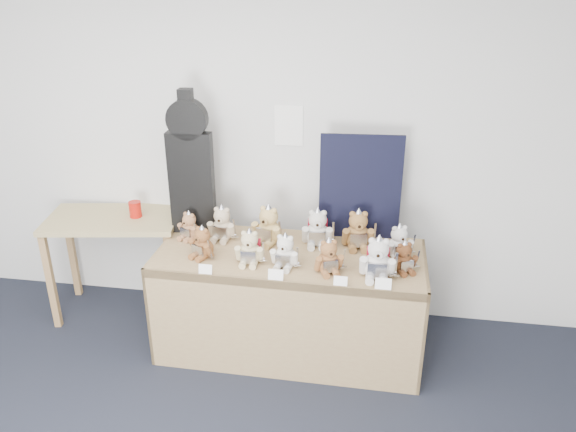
% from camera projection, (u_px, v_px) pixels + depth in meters
% --- Properties ---
extents(room_shell, '(6.00, 6.00, 6.00)m').
position_uv_depth(room_shell, '(289.00, 126.00, 4.10)').
color(room_shell, white).
rests_on(room_shell, floor).
extents(display_table, '(1.86, 0.79, 0.77)m').
position_uv_depth(display_table, '(288.00, 280.00, 3.87)').
color(display_table, olive).
rests_on(display_table, floor).
extents(side_table, '(1.07, 0.71, 0.83)m').
position_uv_depth(side_table, '(115.00, 232.00, 4.35)').
color(side_table, tan).
rests_on(side_table, floor).
extents(guitar_case, '(0.33, 0.11, 1.06)m').
position_uv_depth(guitar_case, '(190.00, 165.00, 4.00)').
color(guitar_case, black).
rests_on(guitar_case, display_table).
extents(navy_board, '(0.58, 0.06, 0.77)m').
position_uv_depth(navy_board, '(360.00, 188.00, 3.96)').
color(navy_board, black).
rests_on(navy_board, display_table).
extents(red_cup, '(0.09, 0.09, 0.12)m').
position_uv_depth(red_cup, '(135.00, 209.00, 4.28)').
color(red_cup, '#B4140C').
rests_on(red_cup, side_table).
extents(teddy_front_far_left, '(0.20, 0.20, 0.25)m').
position_uv_depth(teddy_front_far_left, '(202.00, 244.00, 3.79)').
color(teddy_front_far_left, brown).
rests_on(teddy_front_far_left, display_table).
extents(teddy_front_left, '(0.22, 0.18, 0.27)m').
position_uv_depth(teddy_front_left, '(250.00, 249.00, 3.71)').
color(teddy_front_left, '#C6B78C').
rests_on(teddy_front_left, display_table).
extents(teddy_front_centre, '(0.21, 0.18, 0.26)m').
position_uv_depth(teddy_front_centre, '(285.00, 253.00, 3.66)').
color(teddy_front_centre, silver).
rests_on(teddy_front_centre, display_table).
extents(teddy_front_right, '(0.22, 0.20, 0.26)m').
position_uv_depth(teddy_front_right, '(329.00, 258.00, 3.60)').
color(teddy_front_right, brown).
rests_on(teddy_front_right, display_table).
extents(teddy_front_far_right, '(0.25, 0.21, 0.31)m').
position_uv_depth(teddy_front_far_right, '(378.00, 260.00, 3.52)').
color(teddy_front_far_right, silver).
rests_on(teddy_front_far_right, display_table).
extents(teddy_front_end, '(0.19, 0.18, 0.23)m').
position_uv_depth(teddy_front_end, '(404.00, 258.00, 3.61)').
color(teddy_front_end, brown).
rests_on(teddy_front_end, display_table).
extents(teddy_back_left, '(0.23, 0.19, 0.28)m').
position_uv_depth(teddy_back_left, '(222.00, 225.00, 4.04)').
color(teddy_back_left, '#BFAA8B').
rests_on(teddy_back_left, display_table).
extents(teddy_back_centre_left, '(0.25, 0.24, 0.31)m').
position_uv_depth(teddy_back_centre_left, '(268.00, 227.00, 3.98)').
color(teddy_back_centre_left, tan).
rests_on(teddy_back_centre_left, display_table).
extents(teddy_back_centre_right, '(0.25, 0.21, 0.30)m').
position_uv_depth(teddy_back_centre_right, '(317.00, 229.00, 3.95)').
color(teddy_back_centre_right, beige).
rests_on(teddy_back_centre_right, display_table).
extents(teddy_back_right, '(0.26, 0.22, 0.31)m').
position_uv_depth(teddy_back_right, '(358.00, 231.00, 3.91)').
color(teddy_back_right, olive).
rests_on(teddy_back_right, display_table).
extents(teddy_back_end, '(0.22, 0.20, 0.26)m').
position_uv_depth(teddy_back_end, '(399.00, 243.00, 3.79)').
color(teddy_back_end, silver).
rests_on(teddy_back_end, display_table).
extents(teddy_back_far_left, '(0.18, 0.18, 0.23)m').
position_uv_depth(teddy_back_far_left, '(189.00, 227.00, 4.05)').
color(teddy_back_far_left, '#9E6D49').
rests_on(teddy_back_far_left, display_table).
extents(entry_card_a, '(0.09, 0.02, 0.06)m').
position_uv_depth(entry_card_a, '(205.00, 269.00, 3.60)').
color(entry_card_a, white).
rests_on(entry_card_a, display_table).
extents(entry_card_b, '(0.10, 0.02, 0.07)m').
position_uv_depth(entry_card_b, '(276.00, 275.00, 3.53)').
color(entry_card_b, white).
rests_on(entry_card_b, display_table).
extents(entry_card_c, '(0.09, 0.02, 0.06)m').
position_uv_depth(entry_card_c, '(340.00, 281.00, 3.47)').
color(entry_card_c, white).
rests_on(entry_card_c, display_table).
extents(entry_card_d, '(0.10, 0.02, 0.07)m').
position_uv_depth(entry_card_d, '(383.00, 284.00, 3.42)').
color(entry_card_d, white).
rests_on(entry_card_d, display_table).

